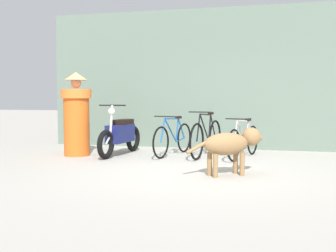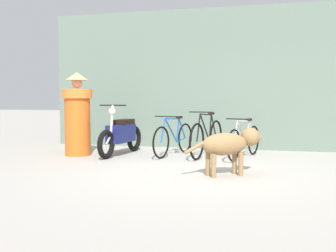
{
  "view_description": "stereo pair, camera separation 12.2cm",
  "coord_description": "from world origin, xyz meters",
  "px_view_note": "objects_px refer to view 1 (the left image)",
  "views": [
    {
      "loc": [
        0.98,
        -6.09,
        1.15
      ],
      "look_at": [
        -0.68,
        0.98,
        0.65
      ],
      "focal_mm": 42.0,
      "sensor_mm": 36.0,
      "label": 1
    },
    {
      "loc": [
        1.1,
        -6.06,
        1.15
      ],
      "look_at": [
        -0.68,
        0.98,
        0.65
      ],
      "focal_mm": 42.0,
      "sensor_mm": 36.0,
      "label": 2
    }
  ],
  "objects_px": {
    "bicycle_0": "(173,139)",
    "person_in_robes": "(76,114)",
    "motorcycle": "(120,135)",
    "stray_dog": "(232,144)",
    "bicycle_1": "(207,138)",
    "bicycle_2": "(244,141)"
  },
  "relations": [
    {
      "from": "stray_dog",
      "to": "person_in_robes",
      "type": "height_order",
      "value": "person_in_robes"
    },
    {
      "from": "bicycle_0",
      "to": "person_in_robes",
      "type": "relative_size",
      "value": 0.96
    },
    {
      "from": "bicycle_0",
      "to": "stray_dog",
      "type": "relative_size",
      "value": 1.45
    },
    {
      "from": "person_in_robes",
      "to": "bicycle_0",
      "type": "bearing_deg",
      "value": -123.15
    },
    {
      "from": "bicycle_0",
      "to": "motorcycle",
      "type": "height_order",
      "value": "motorcycle"
    },
    {
      "from": "stray_dog",
      "to": "bicycle_2",
      "type": "bearing_deg",
      "value": 51.58
    },
    {
      "from": "bicycle_2",
      "to": "motorcycle",
      "type": "bearing_deg",
      "value": -68.26
    },
    {
      "from": "bicycle_0",
      "to": "stray_dog",
      "type": "bearing_deg",
      "value": 50.17
    },
    {
      "from": "bicycle_1",
      "to": "person_in_robes",
      "type": "height_order",
      "value": "person_in_robes"
    },
    {
      "from": "bicycle_2",
      "to": "bicycle_1",
      "type": "bearing_deg",
      "value": -75.04
    },
    {
      "from": "bicycle_2",
      "to": "stray_dog",
      "type": "height_order",
      "value": "bicycle_2"
    },
    {
      "from": "bicycle_1",
      "to": "person_in_robes",
      "type": "bearing_deg",
      "value": -67.38
    },
    {
      "from": "bicycle_2",
      "to": "stray_dog",
      "type": "distance_m",
      "value": 1.82
    },
    {
      "from": "motorcycle",
      "to": "person_in_robes",
      "type": "xyz_separation_m",
      "value": [
        -0.84,
        -0.26,
        0.43
      ]
    },
    {
      "from": "person_in_robes",
      "to": "motorcycle",
      "type": "bearing_deg",
      "value": -119.78
    },
    {
      "from": "bicycle_1",
      "to": "motorcycle",
      "type": "height_order",
      "value": "motorcycle"
    },
    {
      "from": "bicycle_1",
      "to": "motorcycle",
      "type": "xyz_separation_m",
      "value": [
        -1.75,
        -0.22,
        0.03
      ]
    },
    {
      "from": "stray_dog",
      "to": "bicycle_0",
      "type": "bearing_deg",
      "value": 90.51
    },
    {
      "from": "bicycle_1",
      "to": "bicycle_2",
      "type": "xyz_separation_m",
      "value": [
        0.74,
        -0.03,
        -0.04
      ]
    },
    {
      "from": "motorcycle",
      "to": "person_in_robes",
      "type": "height_order",
      "value": "person_in_robes"
    },
    {
      "from": "bicycle_0",
      "to": "bicycle_1",
      "type": "height_order",
      "value": "bicycle_1"
    },
    {
      "from": "motorcycle",
      "to": "bicycle_0",
      "type": "bearing_deg",
      "value": 108.63
    }
  ]
}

